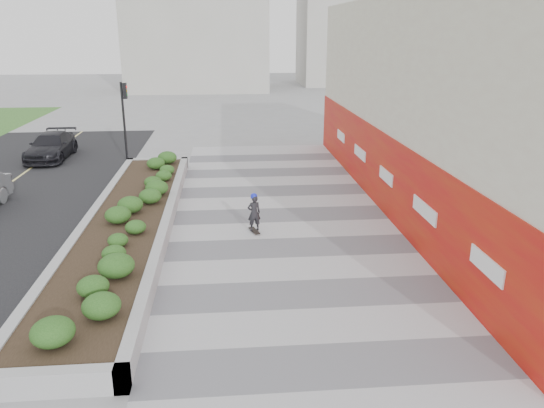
{
  "coord_description": "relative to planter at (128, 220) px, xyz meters",
  "views": [
    {
      "loc": [
        -2.02,
        -10.76,
        6.68
      ],
      "look_at": [
        -0.52,
        6.23,
        1.1
      ],
      "focal_mm": 35.0,
      "sensor_mm": 36.0,
      "label": 1
    }
  ],
  "objects": [
    {
      "name": "building",
      "position": [
        12.48,
        1.98,
        3.56
      ],
      "size": [
        6.04,
        24.08,
        8.0
      ],
      "color": "beige",
      "rests_on": "ground"
    },
    {
      "name": "distant_bldg_north_l",
      "position": [
        0.5,
        48.0,
        9.58
      ],
      "size": [
        16.0,
        12.0,
        20.0
      ],
      "primitive_type": "cube",
      "color": "#ADAAA3",
      "rests_on": "ground"
    },
    {
      "name": "planter",
      "position": [
        0.0,
        0.0,
        0.0
      ],
      "size": [
        3.0,
        18.0,
        0.9
      ],
      "color": "#9E9EA0",
      "rests_on": "ground"
    },
    {
      "name": "manhole_cover",
      "position": [
        6.0,
        -4.0,
        -0.42
      ],
      "size": [
        0.44,
        0.44,
        0.01
      ],
      "primitive_type": "cylinder",
      "color": "#595654",
      "rests_on": "ground"
    },
    {
      "name": "car_dark",
      "position": [
        -6.04,
        11.66,
        0.27
      ],
      "size": [
        1.96,
        4.78,
        1.38
      ],
      "primitive_type": "imported",
      "rotation": [
        0.0,
        0.0,
        0.0
      ],
      "color": "black",
      "rests_on": "ground"
    },
    {
      "name": "walkway",
      "position": [
        5.5,
        -4.0,
        -0.41
      ],
      "size": [
        8.0,
        36.0,
        0.01
      ],
      "primitive_type": "cube",
      "color": "#A8A8AD",
      "rests_on": "ground"
    },
    {
      "name": "traffic_signal_near",
      "position": [
        -1.73,
        10.5,
        2.34
      ],
      "size": [
        0.33,
        0.28,
        4.2
      ],
      "color": "black",
      "rests_on": "ground"
    },
    {
      "name": "skateboarder",
      "position": [
        4.38,
        -0.52,
        0.31
      ],
      "size": [
        0.53,
        0.75,
        1.43
      ],
      "rotation": [
        0.0,
        0.0,
        0.29
      ],
      "color": "beige",
      "rests_on": "ground"
    },
    {
      "name": "ground",
      "position": [
        5.5,
        -7.0,
        -0.42
      ],
      "size": [
        160.0,
        160.0,
        0.0
      ],
      "primitive_type": "plane",
      "color": "gray",
      "rests_on": "ground"
    }
  ]
}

